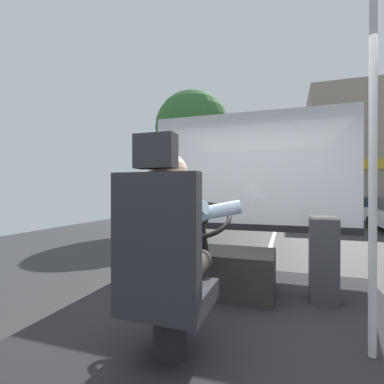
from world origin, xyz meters
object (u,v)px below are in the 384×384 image
Objects in this scene: steering_console at (214,269)px; fare_box at (324,259)px; bus_driver at (171,236)px; parked_car_red at (349,203)px; driver_seat at (163,270)px; parked_car_blue at (371,208)px; handrail_pole at (373,167)px.

steering_console reaches higher than fare_box.
bus_driver is 22.08m from parked_car_red.
bus_driver is (0.00, 0.11, 0.18)m from driver_seat.
bus_driver is at bearing 90.00° from driver_seat.
fare_box is 16.12m from parked_car_blue.
steering_console is at bearing 90.00° from driver_seat.
handrail_pole is (1.13, 0.45, 0.58)m from driver_seat.
steering_console is at bearing -103.48° from parked_car_red.
steering_console is at bearing 90.00° from bus_driver.
bus_driver reaches higher than fare_box.
fare_box is at bearing 101.76° from handrail_pole.
bus_driver reaches higher than parked_car_red.
driver_seat is 0.21m from bus_driver.
bus_driver is 0.71× the size of steering_console.
steering_console is 0.50× the size of handrail_pole.
handrail_pole reaches higher than bus_driver.
steering_console is (-0.00, 1.06, -0.48)m from bus_driver.
steering_console is (0.00, 1.17, -0.30)m from driver_seat.
handrail_pole reaches higher than steering_console.
parked_car_blue is (3.98, 16.39, -1.12)m from handrail_pole.
parked_car_red is (4.90, 21.63, -0.47)m from driver_seat.
bus_driver is 0.20× the size of parked_car_blue.
handrail_pole is 0.57× the size of parked_car_blue.
fare_box is (0.96, 0.10, 0.15)m from steering_console.
driver_seat is 1.70× the size of fare_box.
handrail_pole is at bearing -100.11° from parked_car_red.
parked_car_red is at bearing 79.03° from fare_box.
driver_seat reaches higher than parked_car_blue.
steering_console is 0.97m from fare_box.
bus_driver is 1.54m from fare_box.
handrail_pole reaches higher than parked_car_blue.
driver_seat reaches higher than steering_console.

